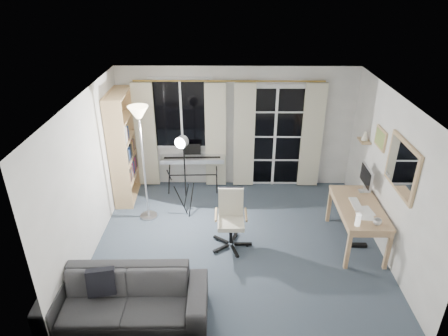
# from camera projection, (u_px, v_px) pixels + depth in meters

# --- Properties ---
(floor) EXTENTS (4.50, 4.00, 0.02)m
(floor) POSITION_uv_depth(u_px,v_px,m) (237.00, 242.00, 6.49)
(floor) COLOR #323C49
(floor) RESTS_ON ground
(window) EXTENTS (1.20, 0.08, 1.40)m
(window) POSITION_uv_depth(u_px,v_px,m) (181.00, 114.00, 7.58)
(window) COLOR white
(window) RESTS_ON floor
(french_door) EXTENTS (1.32, 0.09, 2.11)m
(french_door) POSITION_uv_depth(u_px,v_px,m) (275.00, 137.00, 7.78)
(french_door) COLOR white
(french_door) RESTS_ON floor
(curtains) EXTENTS (3.60, 0.07, 2.13)m
(curtains) POSITION_uv_depth(u_px,v_px,m) (229.00, 136.00, 7.67)
(curtains) COLOR gold
(curtains) RESTS_ON floor
(bookshelf) EXTENTS (0.38, 0.98, 2.07)m
(bookshelf) POSITION_uv_depth(u_px,v_px,m) (121.00, 150.00, 7.33)
(bookshelf) COLOR tan
(bookshelf) RESTS_ON floor
(torchiere_lamp) EXTENTS (0.35, 0.35, 2.06)m
(torchiere_lamp) POSITION_uv_depth(u_px,v_px,m) (140.00, 130.00, 6.39)
(torchiere_lamp) COLOR #B2B2B7
(torchiere_lamp) RESTS_ON floor
(keyboard_piano) EXTENTS (1.22, 0.62, 0.88)m
(keyboard_piano) POSITION_uv_depth(u_px,v_px,m) (192.00, 160.00, 7.71)
(keyboard_piano) COLOR black
(keyboard_piano) RESTS_ON floor
(studio_light) EXTENTS (0.36, 0.36, 1.55)m
(studio_light) POSITION_uv_depth(u_px,v_px,m) (182.00, 151.00, 6.66)
(studio_light) COLOR black
(studio_light) RESTS_ON floor
(office_chair) EXTENTS (0.62, 0.65, 0.94)m
(office_chair) POSITION_uv_depth(u_px,v_px,m) (231.00, 213.00, 6.24)
(office_chair) COLOR black
(office_chair) RESTS_ON floor
(desk) EXTENTS (0.66, 1.31, 0.70)m
(desk) POSITION_uv_depth(u_px,v_px,m) (359.00, 211.00, 6.20)
(desk) COLOR #A07652
(desk) RESTS_ON floor
(monitor) EXTENTS (0.17, 0.50, 0.44)m
(monitor) POSITION_uv_depth(u_px,v_px,m) (366.00, 177.00, 6.44)
(monitor) COLOR silver
(monitor) RESTS_ON desk
(desk_clutter) EXTENTS (0.41, 0.79, 0.88)m
(desk_clutter) POSITION_uv_depth(u_px,v_px,m) (358.00, 222.00, 6.03)
(desk_clutter) COLOR white
(desk_clutter) RESTS_ON desk
(mug) EXTENTS (0.11, 0.09, 0.11)m
(mug) POSITION_uv_depth(u_px,v_px,m) (378.00, 221.00, 5.68)
(mug) COLOR silver
(mug) RESTS_ON desk
(wall_mirror) EXTENTS (0.04, 0.94, 0.74)m
(wall_mirror) POSITION_uv_depth(u_px,v_px,m) (402.00, 167.00, 5.45)
(wall_mirror) COLOR tan
(wall_mirror) RESTS_ON floor
(framed_print) EXTENTS (0.03, 0.42, 0.32)m
(framed_print) POSITION_uv_depth(u_px,v_px,m) (381.00, 138.00, 6.23)
(framed_print) COLOR tan
(framed_print) RESTS_ON floor
(wall_shelf) EXTENTS (0.16, 0.30, 0.18)m
(wall_shelf) POSITION_uv_depth(u_px,v_px,m) (365.00, 138.00, 6.77)
(wall_shelf) COLOR tan
(wall_shelf) RESTS_ON floor
(sofa) EXTENTS (2.07, 0.65, 0.80)m
(sofa) POSITION_uv_depth(u_px,v_px,m) (124.00, 292.00, 4.94)
(sofa) COLOR #2C2C2E
(sofa) RESTS_ON floor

